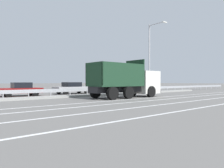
{
  "coord_description": "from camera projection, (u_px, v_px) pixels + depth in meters",
  "views": [
    {
      "loc": [
        -14.08,
        -16.2,
        1.48
      ],
      "look_at": [
        -0.04,
        -0.02,
        1.23
      ],
      "focal_mm": 35.0,
      "sensor_mm": 36.0,
      "label": 1
    }
  ],
  "objects": [
    {
      "name": "lane_strip_1",
      "position": [
        157.0,
        100.0,
        17.32
      ],
      "size": [
        64.04,
        0.16,
        0.01
      ],
      "primitive_type": "cube",
      "color": "silver",
      "rests_on": "ground_plane"
    },
    {
      "name": "dump_truck",
      "position": [
        132.0,
        83.0,
        20.65
      ],
      "size": [
        7.41,
        2.83,
        3.52
      ],
      "rotation": [
        0.0,
        0.0,
        -1.59
      ],
      "color": "silver",
      "rests_on": "ground_plane"
    },
    {
      "name": "lane_strip_2",
      "position": [
        183.0,
        102.0,
        15.55
      ],
      "size": [
        64.04,
        0.16,
        0.01
      ],
      "primitive_type": "cube",
      "color": "silver",
      "rests_on": "ground_plane"
    },
    {
      "name": "lane_strip_3",
      "position": [
        218.0,
        105.0,
        13.72
      ],
      "size": [
        64.04,
        0.16,
        0.01
      ],
      "primitive_type": "cube",
      "color": "silver",
      "rests_on": "ground_plane"
    },
    {
      "name": "parked_car_4",
      "position": [
        73.0,
        88.0,
        26.21
      ],
      "size": [
        4.52,
        2.05,
        1.39
      ],
      "rotation": [
        0.0,
        0.0,
        -1.6
      ],
      "color": "#A3A3A8",
      "rests_on": "ground_plane"
    },
    {
      "name": "median_island",
      "position": [
        101.0,
        95.0,
        22.85
      ],
      "size": [
        35.22,
        1.1,
        0.18
      ],
      "primitive_type": "cube",
      "color": "gray",
      "rests_on": "ground_plane"
    },
    {
      "name": "median_road_sign",
      "position": [
        129.0,
        83.0,
        25.62
      ],
      "size": [
        0.67,
        0.16,
        2.53
      ],
      "color": "white",
      "rests_on": "ground_plane"
    },
    {
      "name": "ground_plane",
      "position": [
        112.0,
        96.0,
        21.48
      ],
      "size": [
        320.0,
        320.0,
        0.0
      ],
      "primitive_type": "plane",
      "color": "#605E5B"
    },
    {
      "name": "lane_strip_0",
      "position": [
        140.0,
        99.0,
        18.69
      ],
      "size": [
        64.04,
        0.16,
        0.01
      ],
      "primitive_type": "cube",
      "color": "silver",
      "rests_on": "ground_plane"
    },
    {
      "name": "median_guardrail",
      "position": [
        95.0,
        90.0,
        23.62
      ],
      "size": [
        64.04,
        0.09,
        0.78
      ],
      "color": "#9EA0A5",
      "rests_on": "ground_plane"
    },
    {
      "name": "parked_car_3",
      "position": [
        21.0,
        89.0,
        22.05
      ],
      "size": [
        4.26,
        2.21,
        1.38
      ],
      "rotation": [
        0.0,
        0.0,
        1.5
      ],
      "color": "maroon",
      "rests_on": "ground_plane"
    },
    {
      "name": "street_lamp_1",
      "position": [
        151.0,
        54.0,
        27.7
      ],
      "size": [
        0.71,
        2.63,
        8.77
      ],
      "color": "#ADADB2",
      "rests_on": "ground_plane"
    }
  ]
}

